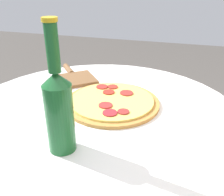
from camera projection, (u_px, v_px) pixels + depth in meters
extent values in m
cylinder|color=white|center=(100.00, 113.00, 0.73)|extent=(0.83, 0.83, 0.02)
cylinder|color=#B77F3D|center=(112.00, 102.00, 0.76)|extent=(0.29, 0.29, 0.01)
cylinder|color=#EACC60|center=(112.00, 100.00, 0.76)|extent=(0.25, 0.25, 0.01)
cylinder|color=#A52C2A|center=(105.00, 105.00, 0.72)|extent=(0.04, 0.04, 0.00)
cylinder|color=#A52B21|center=(114.00, 87.00, 0.83)|extent=(0.03, 0.03, 0.00)
cylinder|color=maroon|center=(123.00, 112.00, 0.68)|extent=(0.03, 0.03, 0.00)
cylinder|color=maroon|center=(126.00, 93.00, 0.79)|extent=(0.04, 0.04, 0.00)
cylinder|color=#A12924|center=(102.00, 87.00, 0.84)|extent=(0.04, 0.04, 0.00)
cylinder|color=#A6291D|center=(110.00, 92.00, 0.80)|extent=(0.04, 0.04, 0.00)
cylinder|color=maroon|center=(110.00, 113.00, 0.68)|extent=(0.04, 0.04, 0.00)
cylinder|color=#195628|center=(60.00, 119.00, 0.53)|extent=(0.06, 0.06, 0.16)
cone|color=#195628|center=(56.00, 79.00, 0.49)|extent=(0.06, 0.06, 0.03)
cylinder|color=#195628|center=(52.00, 48.00, 0.47)|extent=(0.03, 0.03, 0.10)
cylinder|color=gold|center=(49.00, 19.00, 0.44)|extent=(0.03, 0.03, 0.01)
cube|color=brown|center=(76.00, 79.00, 0.93)|extent=(0.18, 0.18, 0.01)
cylinder|color=brown|center=(69.00, 70.00, 1.02)|extent=(0.09, 0.08, 0.02)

